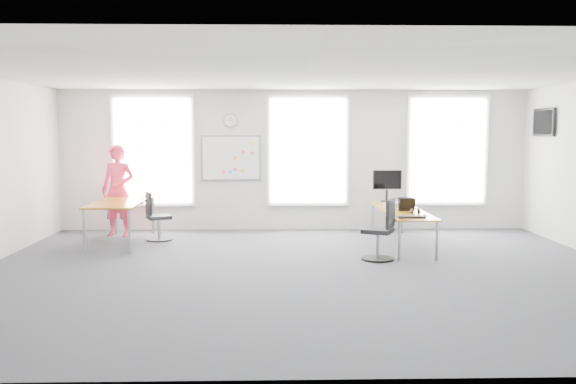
{
  "coord_description": "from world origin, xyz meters",
  "views": [
    {
      "loc": [
        -0.46,
        -9.06,
        2.15
      ],
      "look_at": [
        -0.2,
        1.2,
        1.1
      ],
      "focal_mm": 38.0,
      "sensor_mm": 36.0,
      "label": 1
    }
  ],
  "objects_px": {
    "desk_right": "(401,212)",
    "monitor": "(387,183)",
    "person": "(118,190)",
    "chair_right": "(381,233)",
    "chair_left": "(156,219)",
    "headphones": "(415,211)",
    "keyboard": "(411,217)",
    "desk_left": "(121,204)"
  },
  "relations": [
    {
      "from": "chair_right",
      "to": "person",
      "type": "relative_size",
      "value": 0.55
    },
    {
      "from": "chair_left",
      "to": "monitor",
      "type": "bearing_deg",
      "value": -104.81
    },
    {
      "from": "chair_right",
      "to": "keyboard",
      "type": "relative_size",
      "value": 2.19
    },
    {
      "from": "chair_left",
      "to": "headphones",
      "type": "relative_size",
      "value": 5.79
    },
    {
      "from": "chair_left",
      "to": "monitor",
      "type": "distance_m",
      "value": 4.69
    },
    {
      "from": "desk_right",
      "to": "chair_left",
      "type": "relative_size",
      "value": 2.92
    },
    {
      "from": "monitor",
      "to": "desk_left",
      "type": "bearing_deg",
      "value": -172.65
    },
    {
      "from": "desk_left",
      "to": "chair_left",
      "type": "height_order",
      "value": "chair_left"
    },
    {
      "from": "chair_left",
      "to": "monitor",
      "type": "height_order",
      "value": "monitor"
    },
    {
      "from": "desk_right",
      "to": "person",
      "type": "distance_m",
      "value": 5.65
    },
    {
      "from": "desk_right",
      "to": "keyboard",
      "type": "xyz_separation_m",
      "value": [
        -0.07,
        -1.09,
        0.06
      ]
    },
    {
      "from": "desk_left",
      "to": "chair_right",
      "type": "xyz_separation_m",
      "value": [
        4.67,
        -1.66,
        -0.3
      ]
    },
    {
      "from": "desk_right",
      "to": "chair_left",
      "type": "distance_m",
      "value": 4.71
    },
    {
      "from": "person",
      "to": "headphones",
      "type": "bearing_deg",
      "value": -4.84
    },
    {
      "from": "person",
      "to": "headphones",
      "type": "height_order",
      "value": "person"
    },
    {
      "from": "chair_right",
      "to": "chair_left",
      "type": "relative_size",
      "value": 1.07
    },
    {
      "from": "desk_right",
      "to": "headphones",
      "type": "xyz_separation_m",
      "value": [
        0.12,
        -0.56,
        0.09
      ]
    },
    {
      "from": "monitor",
      "to": "desk_right",
      "type": "bearing_deg",
      "value": -88.8
    },
    {
      "from": "headphones",
      "to": "monitor",
      "type": "bearing_deg",
      "value": 79.3
    },
    {
      "from": "chair_right",
      "to": "headphones",
      "type": "xyz_separation_m",
      "value": [
        0.72,
        0.73,
        0.27
      ]
    },
    {
      "from": "headphones",
      "to": "keyboard",
      "type": "bearing_deg",
      "value": -126.19
    },
    {
      "from": "desk_right",
      "to": "keyboard",
      "type": "bearing_deg",
      "value": -93.75
    },
    {
      "from": "monitor",
      "to": "person",
      "type": "bearing_deg",
      "value": 178.83
    },
    {
      "from": "person",
      "to": "monitor",
      "type": "relative_size",
      "value": 2.85
    },
    {
      "from": "keyboard",
      "to": "person",
      "type": "bearing_deg",
      "value": 153.49
    },
    {
      "from": "chair_right",
      "to": "desk_right",
      "type": "bearing_deg",
      "value": 179.43
    },
    {
      "from": "desk_right",
      "to": "person",
      "type": "relative_size",
      "value": 1.49
    },
    {
      "from": "person",
      "to": "headphones",
      "type": "relative_size",
      "value": 11.32
    },
    {
      "from": "desk_right",
      "to": "person",
      "type": "xyz_separation_m",
      "value": [
        -5.52,
        1.15,
        0.3
      ]
    },
    {
      "from": "headphones",
      "to": "desk_left",
      "type": "bearing_deg",
      "value": 153.81
    },
    {
      "from": "chair_right",
      "to": "monitor",
      "type": "xyz_separation_m",
      "value": [
        0.55,
        2.46,
        0.62
      ]
    },
    {
      "from": "desk_right",
      "to": "person",
      "type": "height_order",
      "value": "person"
    },
    {
      "from": "headphones",
      "to": "monitor",
      "type": "relative_size",
      "value": 0.25
    },
    {
      "from": "chair_right",
      "to": "monitor",
      "type": "relative_size",
      "value": 1.56
    },
    {
      "from": "chair_left",
      "to": "person",
      "type": "relative_size",
      "value": 0.51
    },
    {
      "from": "chair_left",
      "to": "person",
      "type": "distance_m",
      "value": 1.13
    },
    {
      "from": "chair_left",
      "to": "person",
      "type": "xyz_separation_m",
      "value": [
        -0.86,
        0.53,
        0.51
      ]
    },
    {
      "from": "keyboard",
      "to": "chair_right",
      "type": "bearing_deg",
      "value": -163.85
    },
    {
      "from": "desk_right",
      "to": "monitor",
      "type": "bearing_deg",
      "value": 92.58
    },
    {
      "from": "desk_left",
      "to": "monitor",
      "type": "relative_size",
      "value": 3.43
    },
    {
      "from": "desk_right",
      "to": "monitor",
      "type": "height_order",
      "value": "monitor"
    },
    {
      "from": "person",
      "to": "monitor",
      "type": "xyz_separation_m",
      "value": [
        5.47,
        0.02,
        0.14
      ]
    }
  ]
}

